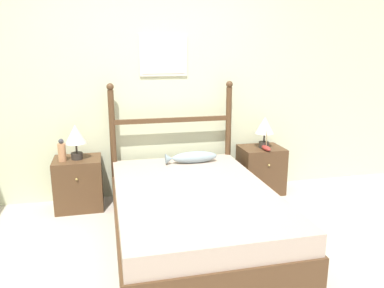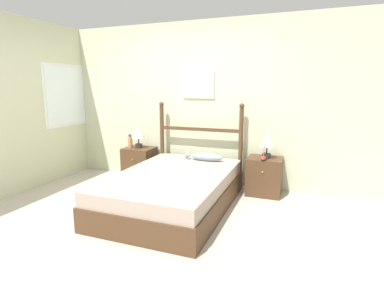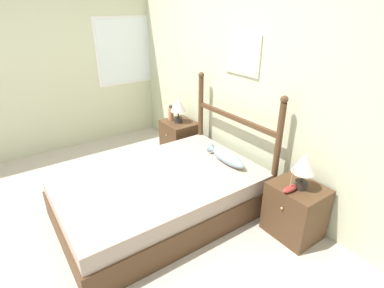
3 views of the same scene
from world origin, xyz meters
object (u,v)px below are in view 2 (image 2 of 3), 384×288
nightstand_left (140,163)px  table_lamp_right (267,141)px  bottle (130,142)px  nightstand_right (264,176)px  model_boat (264,158)px  bed (173,190)px  fish_pillow (205,157)px  table_lamp_left (138,134)px

nightstand_left → table_lamp_right: (2.09, -0.01, 0.51)m
nightstand_left → bottle: bottle is taller
nightstand_right → model_boat: (-0.00, -0.13, 0.30)m
nightstand_left → nightstand_right: (2.07, 0.00, 0.00)m
bed → fish_pillow: size_ratio=3.67×
bed → nightstand_right: (1.04, 0.91, 0.05)m
bottle → fish_pillow: (1.34, -0.09, -0.13)m
nightstand_left → table_lamp_right: bearing=-0.4°
table_lamp_left → model_boat: size_ratio=1.57×
table_lamp_right → bottle: (-2.23, -0.04, -0.14)m
bottle → model_boat: bottle is taller
bottle → nightstand_left: bearing=22.0°
table_lamp_right → model_boat: 0.25m
nightstand_right → fish_pillow: size_ratio=0.95×
nightstand_right → table_lamp_left: size_ratio=1.50×
table_lamp_left → table_lamp_right: (2.09, 0.00, 0.00)m
nightstand_left → nightstand_right: bearing=0.0°
nightstand_left → table_lamp_right: size_ratio=1.50×
fish_pillow → nightstand_right: bearing=9.2°
table_lamp_left → table_lamp_right: bearing=0.1°
bottle → bed: bearing=-36.0°
bed → nightstand_right: 1.38m
table_lamp_right → bed: bearing=-139.7°
bed → model_boat: model_boat is taller
nightstand_left → model_boat: (2.07, -0.13, 0.30)m
bottle → table_lamp_left: bearing=15.3°
table_lamp_left → nightstand_right: bearing=0.4°
nightstand_right → fish_pillow: 0.91m
bed → fish_pillow: fish_pillow is taller
nightstand_right → table_lamp_right: (0.02, -0.01, 0.51)m
table_lamp_right → model_boat: size_ratio=1.57×
bed → bottle: bearing=144.0°
nightstand_left → table_lamp_right: table_lamp_right is taller
bed → table_lamp_left: bearing=139.1°
nightstand_right → bottle: bearing=-178.6°
bed → nightstand_left: bearing=138.8°
table_lamp_right → model_boat: (-0.02, -0.12, -0.21)m
nightstand_right → fish_pillow: bearing=-170.8°
bottle → model_boat: size_ratio=1.01×
table_lamp_left → model_boat: (2.06, -0.12, -0.21)m
nightstand_left → bottle: bearing=-158.0°
bed → nightstand_right: nightstand_right is taller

